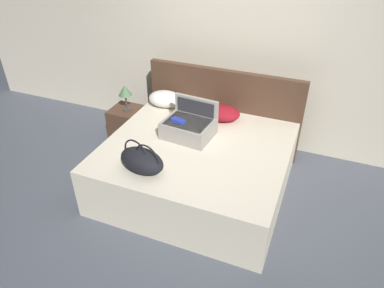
# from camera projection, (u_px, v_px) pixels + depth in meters

# --- Properties ---
(ground_plane) EXTENTS (12.00, 12.00, 0.00)m
(ground_plane) POSITION_uv_depth(u_px,v_px,m) (183.00, 210.00, 3.76)
(ground_plane) COLOR #4C515B
(back_wall) EXTENTS (8.00, 0.10, 2.60)m
(back_wall) POSITION_uv_depth(u_px,v_px,m) (234.00, 43.00, 4.32)
(back_wall) COLOR beige
(back_wall) RESTS_ON ground
(bed) EXTENTS (1.91, 1.76, 0.57)m
(bed) POSITION_uv_depth(u_px,v_px,m) (196.00, 167.00, 3.91)
(bed) COLOR beige
(bed) RESTS_ON ground
(headboard) EXTENTS (1.95, 0.08, 1.08)m
(headboard) POSITION_uv_depth(u_px,v_px,m) (223.00, 110.00, 4.48)
(headboard) COLOR #4C3323
(headboard) RESTS_ON ground
(hard_case_large) EXTENTS (0.55, 0.46, 0.38)m
(hard_case_large) POSITION_uv_depth(u_px,v_px,m) (189.00, 126.00, 3.86)
(hard_case_large) COLOR gray
(hard_case_large) RESTS_ON bed
(duffel_bag) EXTENTS (0.53, 0.38, 0.31)m
(duffel_bag) POSITION_uv_depth(u_px,v_px,m) (142.00, 160.00, 3.34)
(duffel_bag) COLOR black
(duffel_bag) RESTS_ON bed
(pillow_near_headboard) EXTENTS (0.45, 0.34, 0.17)m
(pillow_near_headboard) POSITION_uv_depth(u_px,v_px,m) (222.00, 113.00, 4.17)
(pillow_near_headboard) COLOR maroon
(pillow_near_headboard) RESTS_ON bed
(pillow_center_head) EXTENTS (0.47, 0.35, 0.20)m
(pillow_center_head) POSITION_uv_depth(u_px,v_px,m) (165.00, 99.00, 4.46)
(pillow_center_head) COLOR white
(pillow_center_head) RESTS_ON bed
(nightstand) EXTENTS (0.44, 0.40, 0.45)m
(nightstand) POSITION_uv_depth(u_px,v_px,m) (129.00, 124.00, 4.82)
(nightstand) COLOR #4C3323
(nightstand) RESTS_ON ground
(table_lamp) EXTENTS (0.17, 0.17, 0.34)m
(table_lamp) POSITION_uv_depth(u_px,v_px,m) (125.00, 91.00, 4.55)
(table_lamp) COLOR #3F3833
(table_lamp) RESTS_ON nightstand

